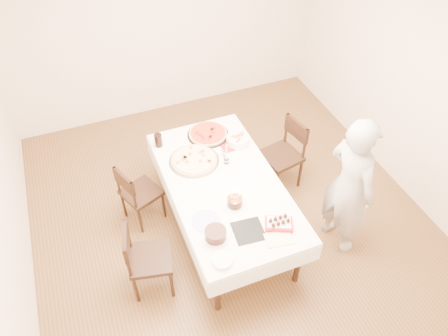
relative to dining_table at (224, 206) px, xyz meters
name	(u,v)px	position (x,y,z in m)	size (l,w,h in m)	color
floor	(231,220)	(0.11, 0.06, -0.38)	(5.00, 5.00, 0.00)	brown
wall_back	(162,24)	(0.11, 2.56, 0.98)	(4.50, 0.04, 2.70)	beige
wall_right	(418,86)	(2.36, 0.06, 0.98)	(0.04, 5.00, 2.70)	beige
dining_table	(224,206)	(0.00, 0.00, 0.00)	(1.14, 2.14, 0.75)	white
chair_right_savory	(281,156)	(0.92, 0.42, 0.09)	(0.48, 0.48, 0.93)	black
chair_left_savory	(141,193)	(-0.82, 0.50, 0.04)	(0.43, 0.43, 0.84)	black
chair_left_dessert	(150,259)	(-0.95, -0.43, 0.07)	(0.46, 0.46, 0.89)	black
person	(349,187)	(1.13, -0.62, 0.48)	(0.63, 0.41, 1.72)	#B2ADA7
pizza_white	(194,160)	(-0.19, 0.43, 0.40)	(0.56, 0.56, 0.04)	beige
pizza_pepperoni	(208,134)	(0.11, 0.80, 0.40)	(0.49, 0.49, 0.04)	red
red_placemat	(230,144)	(0.30, 0.56, 0.38)	(0.26, 0.26, 0.01)	#B21E1E
pasta_bowl	(238,140)	(0.38, 0.54, 0.43)	(0.26, 0.26, 0.08)	white
taper_candle	(226,154)	(0.14, 0.28, 0.51)	(0.06, 0.06, 0.28)	white
shaker_pair	(224,154)	(0.15, 0.38, 0.42)	(0.07, 0.07, 0.08)	white
cola_glass	(158,140)	(-0.48, 0.84, 0.46)	(0.09, 0.09, 0.16)	black
layer_cake	(216,234)	(-0.34, -0.64, 0.43)	(0.26, 0.26, 0.11)	black
cake_board	(248,231)	(-0.02, -0.68, 0.38)	(0.29, 0.29, 0.01)	black
birthday_cake	(235,199)	(-0.01, -0.33, 0.46)	(0.15, 0.15, 0.15)	#381D0F
strawberry_box	(279,224)	(0.28, -0.73, 0.41)	(0.26, 0.18, 0.07)	#B4141D
box_lid	(279,239)	(0.21, -0.87, 0.38)	(0.26, 0.17, 0.02)	beige
plate_stack	(222,261)	(-0.38, -0.91, 0.40)	(0.19, 0.19, 0.04)	white
china_plate	(206,221)	(-0.35, -0.42, 0.38)	(0.28, 0.28, 0.01)	white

